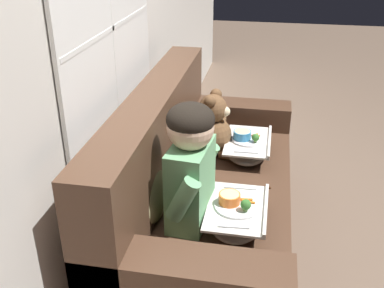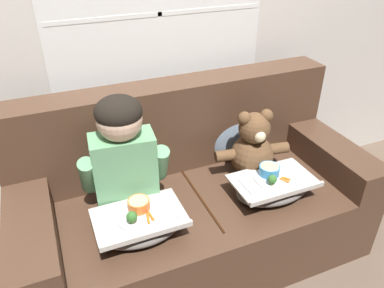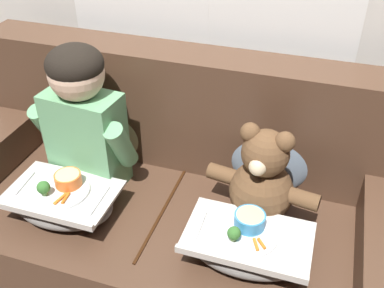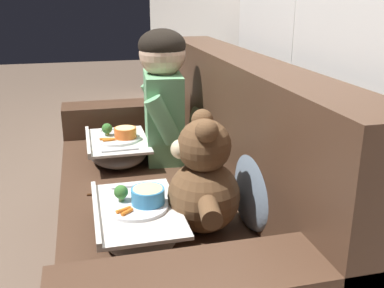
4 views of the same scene
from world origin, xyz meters
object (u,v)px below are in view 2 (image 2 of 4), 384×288
at_px(throw_pillow_behind_teddy, 236,133).
at_px(lap_tray_child, 140,223).
at_px(child_figure, 123,150).
at_px(throw_pillow_behind_child, 117,158).
at_px(lap_tray_teddy, 272,186).
at_px(teddy_bear, 253,149).
at_px(couch, 192,200).

distance_m(throw_pillow_behind_teddy, lap_tray_child, 0.89).
height_order(child_figure, lap_tray_child, child_figure).
distance_m(throw_pillow_behind_child, lap_tray_child, 0.46).
distance_m(child_figure, lap_tray_teddy, 0.85).
bearing_deg(lap_tray_child, throw_pillow_behind_teddy, 30.09).
height_order(throw_pillow_behind_teddy, child_figure, child_figure).
height_order(throw_pillow_behind_child, teddy_bear, teddy_bear).
distance_m(throw_pillow_behind_child, throw_pillow_behind_teddy, 0.76).
height_order(throw_pillow_behind_teddy, lap_tray_child, throw_pillow_behind_teddy).
distance_m(child_figure, teddy_bear, 0.78).
height_order(couch, child_figure, child_figure).
height_order(couch, throw_pillow_behind_teddy, couch).
height_order(throw_pillow_behind_child, lap_tray_teddy, throw_pillow_behind_child).
height_order(child_figure, teddy_bear, child_figure).
relative_size(throw_pillow_behind_child, lap_tray_child, 0.88).
bearing_deg(couch, child_figure, -177.64).
relative_size(couch, teddy_bear, 4.29).
bearing_deg(lap_tray_child, child_figure, 90.06).
bearing_deg(throw_pillow_behind_teddy, lap_tray_teddy, -90.10).
relative_size(couch, child_figure, 3.06).
xyz_separation_m(couch, child_figure, (-0.38, -0.02, 0.45)).
height_order(couch, lap_tray_child, couch).
bearing_deg(couch, lap_tray_child, -146.80).
bearing_deg(teddy_bear, couch, 176.93).
xyz_separation_m(throw_pillow_behind_child, child_figure, (-0.00, -0.21, 0.18)).
xyz_separation_m(couch, lap_tray_teddy, (0.38, -0.25, 0.16)).
height_order(couch, teddy_bear, couch).
distance_m(throw_pillow_behind_teddy, teddy_bear, 0.21).
bearing_deg(lap_tray_teddy, throw_pillow_behind_teddy, 89.90).
bearing_deg(teddy_bear, throw_pillow_behind_teddy, 89.76).
bearing_deg(lap_tray_teddy, couch, 146.80).
bearing_deg(couch, teddy_bear, -3.07).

